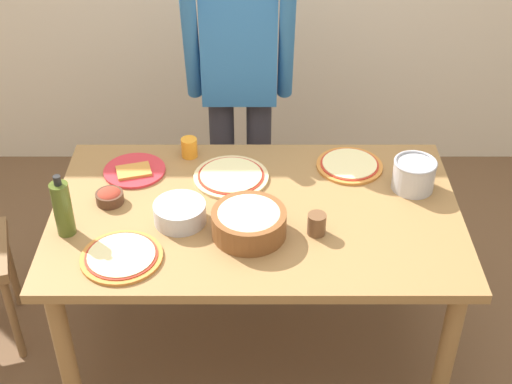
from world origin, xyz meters
TOP-DOWN VIEW (x-y plane):
  - ground at (0.00, 0.00)m, footprint 8.00×8.00m
  - dining_table at (0.00, 0.00)m, footprint 1.60×0.96m
  - person_cook at (-0.08, 0.76)m, footprint 0.49×0.25m
  - pizza_raw_on_board at (-0.10, 0.22)m, footprint 0.31×0.31m
  - pizza_cooked_on_tray at (-0.48, -0.29)m, footprint 0.30×0.30m
  - pizza_second_cooked at (0.40, 0.30)m, footprint 0.28×0.28m
  - plate_with_slice at (-0.51, 0.26)m, footprint 0.26×0.26m
  - popcorn_bowl at (-0.03, -0.15)m, footprint 0.28×0.28m
  - mixing_bowl_steel at (-0.29, -0.07)m, footprint 0.20×0.20m
  - small_sauce_bowl at (-0.58, 0.05)m, footprint 0.11×0.11m
  - olive_oil_bottle at (-0.71, -0.14)m, footprint 0.07×0.07m
  - steel_pot at (0.64, 0.15)m, footprint 0.17×0.17m
  - cup_orange at (-0.29, 0.39)m, footprint 0.07×0.07m
  - cup_small_brown at (0.23, -0.14)m, footprint 0.07×0.07m

SIDE VIEW (x-z plane):
  - ground at x=0.00m, z-range 0.00..0.00m
  - dining_table at x=0.00m, z-range 0.29..1.05m
  - plate_with_slice at x=-0.51m, z-range 0.76..0.78m
  - pizza_raw_on_board at x=-0.10m, z-range 0.76..0.78m
  - pizza_second_cooked at x=0.40m, z-range 0.76..0.78m
  - pizza_cooked_on_tray at x=-0.48m, z-range 0.76..0.78m
  - small_sauce_bowl at x=-0.58m, z-range 0.76..0.82m
  - mixing_bowl_steel at x=-0.29m, z-range 0.76..0.84m
  - cup_orange at x=-0.29m, z-range 0.76..0.84m
  - cup_small_brown at x=0.23m, z-range 0.76..0.84m
  - popcorn_bowl at x=-0.03m, z-range 0.76..0.88m
  - steel_pot at x=0.64m, z-range 0.76..0.89m
  - olive_oil_bottle at x=-0.71m, z-range 0.75..1.00m
  - person_cook at x=-0.08m, z-range 0.13..1.75m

